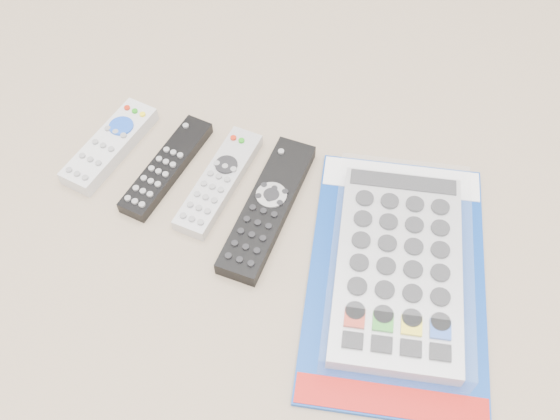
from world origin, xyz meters
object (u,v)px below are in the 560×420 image
(remote_slim_black, at_px, (167,167))
(remote_large_black, at_px, (268,207))
(remote_silver_dvd, at_px, (219,181))
(jumbo_remote_packaged, at_px, (399,265))
(remote_small_grey, at_px, (110,145))

(remote_slim_black, height_order, remote_large_black, remote_large_black)
(remote_silver_dvd, distance_m, jumbo_remote_packaged, 0.28)
(remote_silver_dvd, xyz_separation_m, remote_large_black, (0.08, -0.02, 0.00))
(remote_silver_dvd, bearing_deg, remote_large_black, -9.82)
(remote_slim_black, relative_size, remote_silver_dvd, 0.99)
(remote_slim_black, distance_m, remote_large_black, 0.16)
(remote_silver_dvd, bearing_deg, jumbo_remote_packaged, -7.15)
(remote_small_grey, height_order, remote_silver_dvd, remote_small_grey)
(remote_small_grey, distance_m, jumbo_remote_packaged, 0.46)
(remote_slim_black, bearing_deg, remote_silver_dvd, 8.10)
(remote_slim_black, distance_m, jumbo_remote_packaged, 0.36)
(remote_small_grey, relative_size, remote_silver_dvd, 0.92)
(remote_small_grey, xyz_separation_m, jumbo_remote_packaged, (0.45, -0.07, 0.01))
(remote_small_grey, relative_size, jumbo_remote_packaged, 0.44)
(remote_large_black, bearing_deg, remote_slim_black, 174.88)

